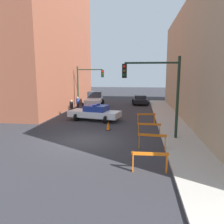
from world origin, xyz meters
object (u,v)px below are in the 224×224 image
at_px(pedestrian_crossing, 72,108).
at_px(white_truck, 94,99).
at_px(barrier_back, 149,127).
at_px(traffic_light_far, 86,81).
at_px(barrier_corner, 146,117).
at_px(traffic_cone, 108,126).
at_px(parked_car_near, 140,100).
at_px(pedestrian_corner, 78,104).
at_px(barrier_front, 150,159).
at_px(police_car, 95,113).
at_px(traffic_light_near, 159,85).
at_px(barrier_mid, 152,139).

bearing_deg(pedestrian_crossing, white_truck, -42.27).
bearing_deg(barrier_back, traffic_light_far, 121.33).
height_order(barrier_corner, traffic_cone, barrier_corner).
relative_size(barrier_back, traffic_cone, 2.44).
bearing_deg(parked_car_near, pedestrian_crossing, -128.12).
bearing_deg(barrier_corner, white_truck, 124.16).
xyz_separation_m(barrier_back, traffic_cone, (-3.04, 1.27, -0.30)).
relative_size(traffic_light_far, white_truck, 0.93).
height_order(pedestrian_crossing, pedestrian_corner, same).
height_order(parked_car_near, barrier_front, parked_car_near).
distance_m(police_car, barrier_back, 6.68).
bearing_deg(traffic_light_far, barrier_back, -58.67).
distance_m(parked_car_near, pedestrian_crossing, 12.05).
bearing_deg(traffic_cone, pedestrian_corner, 120.12).
bearing_deg(traffic_light_near, traffic_light_far, 121.93).
bearing_deg(parked_car_near, traffic_light_near, -89.06).
bearing_deg(police_car, barrier_front, -143.52).
xyz_separation_m(police_car, pedestrian_crossing, (-2.81, 1.77, 0.14)).
bearing_deg(traffic_light_near, white_truck, 117.30).
height_order(white_truck, barrier_front, white_truck).
bearing_deg(barrier_mid, pedestrian_corner, 122.70).
bearing_deg(barrier_front, barrier_back, 88.30).
bearing_deg(barrier_back, police_car, 135.77).
bearing_deg(barrier_corner, traffic_light_near, -81.46).
relative_size(traffic_light_near, police_car, 1.04).
bearing_deg(parked_car_near, barrier_corner, -90.58).
bearing_deg(barrier_back, barrier_front, -91.70).
xyz_separation_m(traffic_light_near, pedestrian_corner, (-8.39, 10.14, -2.67)).
height_order(barrier_mid, barrier_back, same).
bearing_deg(pedestrian_crossing, barrier_back, -166.10).
distance_m(police_car, barrier_mid, 8.88).
xyz_separation_m(traffic_light_near, police_car, (-5.32, 5.24, -2.81)).
xyz_separation_m(police_car, white_truck, (-2.00, 8.95, 0.18)).
xyz_separation_m(parked_car_near, barrier_front, (0.54, -22.07, -0.06)).
relative_size(police_car, pedestrian_corner, 3.01).
distance_m(parked_car_near, barrier_front, 22.07).
height_order(traffic_light_near, traffic_cone, traffic_light_near).
distance_m(traffic_light_near, barrier_corner, 5.29).
height_order(parked_car_near, traffic_cone, parked_car_near).
xyz_separation_m(parked_car_near, pedestrian_corner, (-7.14, -6.76, 0.19)).
bearing_deg(traffic_cone, parked_car_near, 81.20).
relative_size(barrier_mid, barrier_corner, 1.01).
bearing_deg(traffic_cone, white_truck, 106.88).
height_order(police_car, white_truck, white_truck).
xyz_separation_m(traffic_light_near, barrier_front, (-0.71, -5.17, -2.91)).
distance_m(white_truck, barrier_front, 20.46).
bearing_deg(parked_car_near, police_car, -112.56).
bearing_deg(barrier_corner, parked_car_near, 92.69).
relative_size(barrier_front, barrier_back, 1.00).
height_order(traffic_light_near, white_truck, traffic_light_near).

